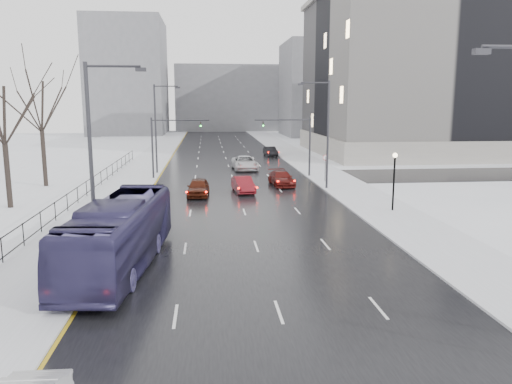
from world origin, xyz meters
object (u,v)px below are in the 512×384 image
object	(u,v)px
mast_signal_left	(162,140)
sedan_right_distant	(271,151)
lamppost_r_mid	(394,173)
tree_park_d	(11,209)
sedan_center_near	(198,187)
streetlight_l_far	(158,124)
streetlight_r_mid	(325,129)
tree_park_e	(46,187)
sedan_right_far	(281,178)
mast_signal_right	(300,139)
sedan_right_near	(243,185)
sedan_right_cross	(245,163)
no_uturn_sign	(325,160)
streetlight_l_near	(95,153)
bus	(120,234)

from	to	relation	value
mast_signal_left	sedan_right_distant	bearing A→B (deg)	56.24
lamppost_r_mid	tree_park_d	bearing A→B (deg)	172.09
sedan_center_near	streetlight_l_far	bearing A→B (deg)	111.10
streetlight_r_mid	tree_park_d	bearing A→B (deg)	-166.99
tree_park_e	sedan_right_far	xyz separation A→B (m)	(22.70, -1.53, 0.75)
tree_park_e	streetlight_r_mid	world-z (taller)	streetlight_r_mid
streetlight_l_far	mast_signal_right	distance (m)	16.07
streetlight_l_far	tree_park_e	bearing A→B (deg)	-141.43
mast_signal_left	sedan_right_near	size ratio (longest dim) A/B	1.49
sedan_right_cross	mast_signal_right	bearing A→B (deg)	-51.50
mast_signal_right	mast_signal_left	distance (m)	14.65
no_uturn_sign	sedan_right_distant	xyz separation A→B (m)	(-2.38, 25.16, -1.57)
streetlight_r_mid	mast_signal_right	size ratio (longest dim) A/B	1.54
sedan_right_cross	sedan_right_far	bearing A→B (deg)	-80.34
streetlight_l_far	sedan_right_near	world-z (taller)	streetlight_l_far
streetlight_r_mid	sedan_right_far	bearing A→B (deg)	146.04
tree_park_e	no_uturn_sign	size ratio (longest dim) A/B	5.00
streetlight_l_near	mast_signal_right	bearing A→B (deg)	61.04
lamppost_r_mid	sedan_right_cross	world-z (taller)	lamppost_r_mid
mast_signal_right	sedan_center_near	xyz separation A→B (m)	(-10.83, -10.29, -3.30)
mast_signal_right	sedan_right_cross	distance (m)	8.90
streetlight_r_mid	mast_signal_right	distance (m)	8.18
tree_park_e	bus	xyz separation A→B (m)	(11.20, -24.96, 1.75)
no_uturn_sign	streetlight_r_mid	bearing A→B (deg)	-104.48
no_uturn_sign	streetlight_l_near	bearing A→B (deg)	-125.89
sedan_center_near	sedan_right_far	xyz separation A→B (m)	(8.00, 4.77, -0.06)
bus	sedan_right_near	world-z (taller)	bus
tree_park_e	sedan_center_near	xyz separation A→B (m)	(14.70, -6.30, 0.81)
mast_signal_right	sedan_right_distant	bearing A→B (deg)	91.36
streetlight_r_mid	sedan_right_near	xyz separation A→B (m)	(-7.67, -0.92, -4.86)
streetlight_l_far	mast_signal_left	size ratio (longest dim) A/B	1.54
streetlight_r_mid	sedan_center_near	world-z (taller)	streetlight_r_mid
tree_park_d	sedan_right_near	xyz separation A→B (m)	(18.30, 5.08, 0.76)
tree_park_d	bus	world-z (taller)	tree_park_d
sedan_center_near	streetlight_r_mid	bearing A→B (deg)	14.15
sedan_center_near	sedan_right_far	world-z (taller)	sedan_center_near
no_uturn_sign	sedan_right_cross	distance (m)	12.66
no_uturn_sign	sedan_right_near	bearing A→B (deg)	-150.50
mast_signal_right	bus	xyz separation A→B (m)	(-14.33, -28.96, -2.36)
streetlight_l_near	sedan_right_far	size ratio (longest dim) A/B	2.05
tree_park_e	sedan_center_near	distance (m)	16.01
tree_park_e	no_uturn_sign	distance (m)	27.50
tree_park_e	bus	size ratio (longest dim) A/B	1.10
streetlight_r_mid	sedan_center_near	xyz separation A→B (m)	(-11.67, -2.30, -4.81)
lamppost_r_mid	mast_signal_left	bearing A→B (deg)	135.52
streetlight_l_near	sedan_center_near	world-z (taller)	streetlight_l_near
streetlight_r_mid	bus	xyz separation A→B (m)	(-15.17, -20.96, -3.87)
sedan_right_cross	sedan_right_far	size ratio (longest dim) A/B	1.24
streetlight_l_near	sedan_right_far	bearing A→B (deg)	60.59
streetlight_l_near	sedan_right_near	world-z (taller)	streetlight_l_near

